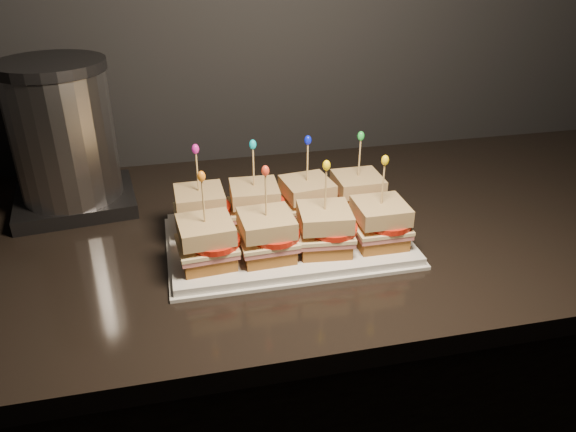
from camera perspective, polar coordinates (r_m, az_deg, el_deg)
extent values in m
cube|color=black|center=(1.37, 9.90, -16.75)|extent=(2.50, 0.67, 0.84)
cube|color=black|center=(1.11, 11.72, -0.33)|extent=(2.54, 0.71, 0.03)
cube|color=silver|center=(0.97, 0.00, -2.42)|extent=(0.40, 0.25, 0.02)
cube|color=silver|center=(0.97, 0.00, -2.72)|extent=(0.41, 0.26, 0.01)
cube|color=brown|center=(0.99, -8.78, -0.68)|extent=(0.08, 0.08, 0.02)
cube|color=#B04A4C|center=(0.98, -8.84, 0.10)|extent=(0.09, 0.09, 0.01)
cube|color=beige|center=(0.98, -8.87, 0.46)|extent=(0.09, 0.09, 0.01)
cylinder|color=red|center=(0.97, -8.17, 0.77)|extent=(0.08, 0.08, 0.01)
cube|color=brown|center=(0.97, -8.98, 1.82)|extent=(0.08, 0.08, 0.03)
cylinder|color=tan|center=(0.95, -9.18, 4.20)|extent=(0.00, 0.00, 0.09)
ellipsoid|color=#CE1B98|center=(0.93, -9.39, 6.74)|extent=(0.01, 0.01, 0.02)
cube|color=brown|center=(1.00, -3.37, -0.11)|extent=(0.08, 0.08, 0.02)
cube|color=#B04A4C|center=(0.99, -3.39, 0.66)|extent=(0.09, 0.09, 0.01)
cube|color=beige|center=(0.99, -3.40, 1.02)|extent=(0.09, 0.09, 0.01)
cylinder|color=red|center=(0.98, -2.66, 1.33)|extent=(0.08, 0.08, 0.01)
cube|color=brown|center=(0.97, -3.45, 2.37)|extent=(0.09, 0.09, 0.03)
cylinder|color=tan|center=(0.96, -3.52, 4.74)|extent=(0.00, 0.00, 0.09)
ellipsoid|color=#08B1CA|center=(0.94, -3.60, 7.27)|extent=(0.01, 0.01, 0.02)
cube|color=brown|center=(1.01, 1.91, 0.43)|extent=(0.09, 0.09, 0.02)
cube|color=#B04A4C|center=(1.01, 1.92, 1.20)|extent=(0.10, 0.10, 0.01)
cube|color=beige|center=(1.00, 1.93, 1.55)|extent=(0.10, 0.10, 0.01)
cylinder|color=red|center=(1.00, 2.69, 1.86)|extent=(0.08, 0.08, 0.01)
cube|color=brown|center=(0.99, 1.95, 2.89)|extent=(0.09, 0.09, 0.03)
cylinder|color=tan|center=(0.97, 1.99, 5.23)|extent=(0.00, 0.00, 0.09)
ellipsoid|color=#0815E3|center=(0.96, 2.04, 7.71)|extent=(0.01, 0.01, 0.02)
cube|color=brown|center=(1.04, 6.97, 0.96)|extent=(0.08, 0.08, 0.02)
cube|color=#B04A4C|center=(1.03, 7.01, 1.70)|extent=(0.09, 0.08, 0.01)
cube|color=beige|center=(1.03, 7.04, 2.05)|extent=(0.09, 0.09, 0.01)
cylinder|color=red|center=(1.02, 7.80, 2.35)|extent=(0.08, 0.08, 0.01)
cube|color=brown|center=(1.02, 7.12, 3.36)|extent=(0.08, 0.08, 0.03)
cylinder|color=tan|center=(1.00, 7.27, 5.64)|extent=(0.00, 0.00, 0.09)
ellipsoid|color=green|center=(0.99, 7.42, 8.07)|extent=(0.01, 0.01, 0.02)
cube|color=brown|center=(0.89, -8.16, -4.08)|extent=(0.09, 0.09, 0.02)
cube|color=#B04A4C|center=(0.88, -8.23, -3.24)|extent=(0.09, 0.09, 0.01)
cube|color=beige|center=(0.88, -8.26, -2.85)|extent=(0.10, 0.09, 0.01)
cylinder|color=red|center=(0.87, -7.47, -2.54)|extent=(0.08, 0.08, 0.01)
cube|color=brown|center=(0.87, -8.37, -1.38)|extent=(0.09, 0.09, 0.03)
cylinder|color=tan|center=(0.85, -8.57, 1.21)|extent=(0.00, 0.00, 0.09)
ellipsoid|color=orange|center=(0.83, -8.79, 4.00)|extent=(0.01, 0.01, 0.02)
cube|color=brown|center=(0.90, -2.15, -3.42)|extent=(0.08, 0.08, 0.02)
cube|color=#B04A4C|center=(0.89, -2.17, -2.59)|extent=(0.09, 0.09, 0.01)
cube|color=beige|center=(0.89, -2.18, -2.20)|extent=(0.09, 0.09, 0.01)
cylinder|color=red|center=(0.88, -1.35, -1.88)|extent=(0.08, 0.08, 0.01)
cube|color=brown|center=(0.88, -2.21, -0.73)|extent=(0.08, 0.08, 0.03)
cylinder|color=tan|center=(0.86, -2.26, 1.85)|extent=(0.00, 0.00, 0.09)
ellipsoid|color=red|center=(0.84, -2.32, 4.62)|extent=(0.01, 0.01, 0.02)
cube|color=brown|center=(0.92, 3.66, -2.74)|extent=(0.09, 0.09, 0.02)
cube|color=#B04A4C|center=(0.91, 3.69, -1.92)|extent=(0.10, 0.09, 0.01)
cube|color=beige|center=(0.91, 3.70, -1.54)|extent=(0.10, 0.09, 0.01)
cylinder|color=red|center=(0.90, 4.55, -1.22)|extent=(0.08, 0.08, 0.01)
cube|color=brown|center=(0.89, 3.75, -0.10)|extent=(0.09, 0.09, 0.03)
cylinder|color=tan|center=(0.88, 3.84, 2.44)|extent=(0.00, 0.00, 0.09)
ellipsoid|color=yellow|center=(0.86, 3.93, 5.16)|extent=(0.01, 0.01, 0.02)
cube|color=brown|center=(0.95, 9.18, -2.07)|extent=(0.08, 0.08, 0.02)
cube|color=#B04A4C|center=(0.94, 9.25, -1.28)|extent=(0.09, 0.08, 0.01)
cube|color=beige|center=(0.94, 9.28, -0.90)|extent=(0.09, 0.09, 0.01)
cylinder|color=red|center=(0.93, 10.13, -0.59)|extent=(0.08, 0.08, 0.01)
cube|color=brown|center=(0.92, 9.40, 0.50)|extent=(0.08, 0.08, 0.03)
cylinder|color=tan|center=(0.90, 9.61, 2.97)|extent=(0.00, 0.00, 0.09)
ellipsoid|color=yellow|center=(0.89, 9.84, 5.61)|extent=(0.01, 0.01, 0.02)
cube|color=#262628|center=(1.16, -20.73, 1.49)|extent=(0.24, 0.21, 0.03)
cylinder|color=silver|center=(1.12, -21.86, 7.57)|extent=(0.18, 0.18, 0.24)
cylinder|color=#262628|center=(1.08, -23.07, 13.88)|extent=(0.19, 0.19, 0.02)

